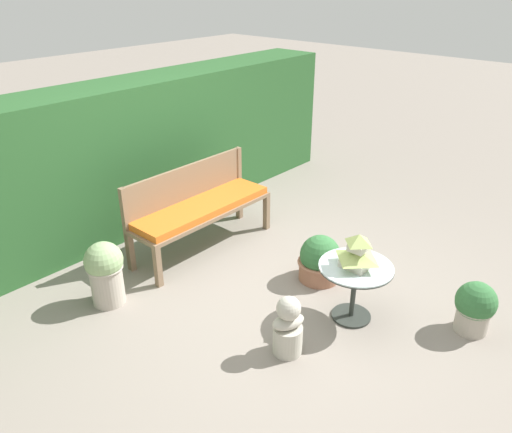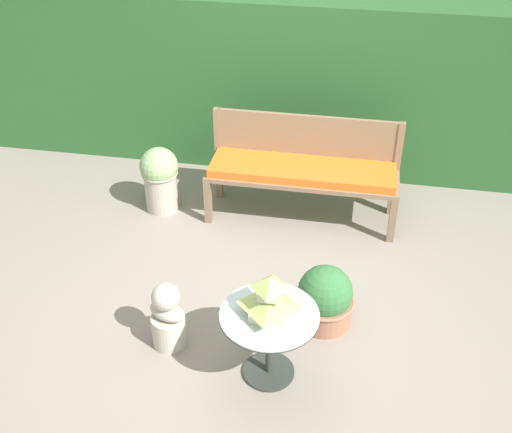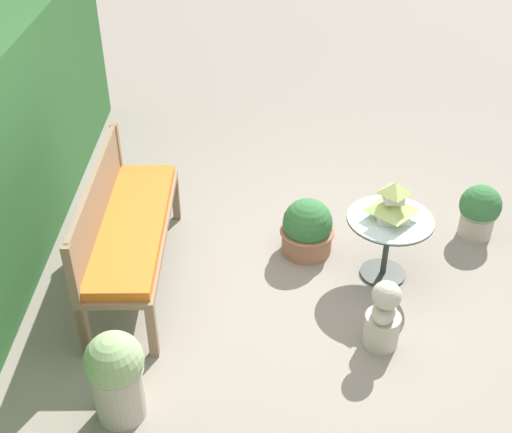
{
  "view_description": "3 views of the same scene",
  "coord_description": "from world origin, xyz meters",
  "px_view_note": "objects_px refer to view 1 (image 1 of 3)",
  "views": [
    {
      "loc": [
        -3.02,
        -2.42,
        2.76
      ],
      "look_at": [
        0.16,
        0.39,
        0.64
      ],
      "focal_mm": 35.0,
      "sensor_mm": 36.0,
      "label": 1
    },
    {
      "loc": [
        0.64,
        -3.62,
        3.28
      ],
      "look_at": [
        -0.06,
        0.2,
        0.63
      ],
      "focal_mm": 45.0,
      "sensor_mm": 36.0,
      "label": 2
    },
    {
      "loc": [
        -3.62,
        0.31,
        3.15
      ],
      "look_at": [
        0.09,
        0.27,
        0.61
      ],
      "focal_mm": 45.0,
      "sensor_mm": 36.0,
      "label": 3
    }
  ],
  "objects_px": {
    "pagoda_birdhouse": "(358,253)",
    "potted_plant_hedge_corner": "(105,271)",
    "patio_table": "(355,277)",
    "garden_bust": "(288,328)",
    "garden_bench": "(203,210)",
    "potted_plant_table_far": "(475,307)",
    "potted_plant_patio_mid": "(320,260)"
  },
  "relations": [
    {
      "from": "patio_table",
      "to": "potted_plant_hedge_corner",
      "type": "relative_size",
      "value": 1.03
    },
    {
      "from": "garden_bench",
      "to": "pagoda_birdhouse",
      "type": "distance_m",
      "value": 1.88
    },
    {
      "from": "patio_table",
      "to": "potted_plant_table_far",
      "type": "relative_size",
      "value": 1.37
    },
    {
      "from": "pagoda_birdhouse",
      "to": "garden_bust",
      "type": "height_order",
      "value": "pagoda_birdhouse"
    },
    {
      "from": "patio_table",
      "to": "potted_plant_patio_mid",
      "type": "bearing_deg",
      "value": 61.17
    },
    {
      "from": "potted_plant_hedge_corner",
      "to": "potted_plant_patio_mid",
      "type": "bearing_deg",
      "value": -37.37
    },
    {
      "from": "patio_table",
      "to": "garden_bust",
      "type": "xyz_separation_m",
      "value": [
        -0.72,
        0.15,
        -0.17
      ]
    },
    {
      "from": "garden_bench",
      "to": "pagoda_birdhouse",
      "type": "xyz_separation_m",
      "value": [
        0.02,
        -1.87,
        0.2
      ]
    },
    {
      "from": "garden_bust",
      "to": "potted_plant_hedge_corner",
      "type": "bearing_deg",
      "value": 129.8
    },
    {
      "from": "potted_plant_hedge_corner",
      "to": "garden_bust",
      "type": "bearing_deg",
      "value": -71.11
    },
    {
      "from": "potted_plant_hedge_corner",
      "to": "potted_plant_table_far",
      "type": "relative_size",
      "value": 1.33
    },
    {
      "from": "potted_plant_patio_mid",
      "to": "patio_table",
      "type": "bearing_deg",
      "value": -118.83
    },
    {
      "from": "pagoda_birdhouse",
      "to": "garden_bust",
      "type": "distance_m",
      "value": 0.85
    },
    {
      "from": "garden_bench",
      "to": "patio_table",
      "type": "bearing_deg",
      "value": -89.48
    },
    {
      "from": "garden_bench",
      "to": "pagoda_birdhouse",
      "type": "height_order",
      "value": "pagoda_birdhouse"
    },
    {
      "from": "pagoda_birdhouse",
      "to": "garden_bench",
      "type": "bearing_deg",
      "value": 90.52
    },
    {
      "from": "garden_bench",
      "to": "potted_plant_hedge_corner",
      "type": "bearing_deg",
      "value": -176.35
    },
    {
      "from": "pagoda_birdhouse",
      "to": "potted_plant_table_far",
      "type": "xyz_separation_m",
      "value": [
        0.52,
        -0.85,
        -0.42
      ]
    },
    {
      "from": "pagoda_birdhouse",
      "to": "potted_plant_hedge_corner",
      "type": "bearing_deg",
      "value": 125.76
    },
    {
      "from": "pagoda_birdhouse",
      "to": "potted_plant_hedge_corner",
      "type": "height_order",
      "value": "pagoda_birdhouse"
    },
    {
      "from": "potted_plant_patio_mid",
      "to": "potted_plant_table_far",
      "type": "height_order",
      "value": "potted_plant_patio_mid"
    },
    {
      "from": "garden_bench",
      "to": "potted_plant_table_far",
      "type": "relative_size",
      "value": 3.59
    },
    {
      "from": "pagoda_birdhouse",
      "to": "garden_bust",
      "type": "relative_size",
      "value": 0.58
    },
    {
      "from": "garden_bust",
      "to": "potted_plant_table_far",
      "type": "height_order",
      "value": "garden_bust"
    },
    {
      "from": "pagoda_birdhouse",
      "to": "potted_plant_patio_mid",
      "type": "relative_size",
      "value": 0.65
    },
    {
      "from": "garden_bust",
      "to": "pagoda_birdhouse",
      "type": "bearing_deg",
      "value": 9.59
    },
    {
      "from": "pagoda_birdhouse",
      "to": "potted_plant_hedge_corner",
      "type": "relative_size",
      "value": 0.49
    },
    {
      "from": "potted_plant_table_far",
      "to": "potted_plant_patio_mid",
      "type": "bearing_deg",
      "value": 98.17
    },
    {
      "from": "patio_table",
      "to": "garden_bust",
      "type": "distance_m",
      "value": 0.76
    },
    {
      "from": "pagoda_birdhouse",
      "to": "garden_bust",
      "type": "xyz_separation_m",
      "value": [
        -0.72,
        0.15,
        -0.42
      ]
    },
    {
      "from": "garden_bench",
      "to": "potted_plant_hedge_corner",
      "type": "height_order",
      "value": "potted_plant_hedge_corner"
    },
    {
      "from": "garden_bench",
      "to": "potted_plant_patio_mid",
      "type": "xyz_separation_m",
      "value": [
        0.33,
        -1.3,
        -0.25
      ]
    }
  ]
}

